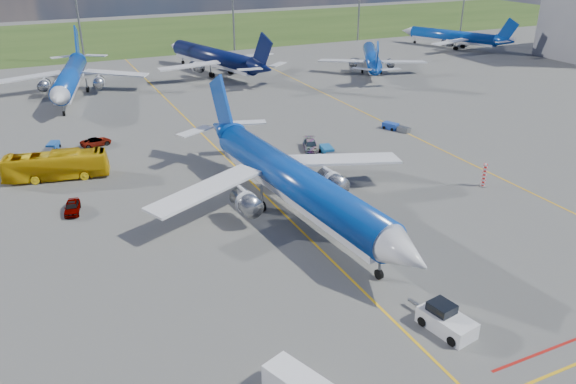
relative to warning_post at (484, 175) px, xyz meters
name	(u,v)px	position (x,y,z in m)	size (l,w,h in m)	color
ground	(334,262)	(-26.00, -8.00, -1.50)	(400.00, 400.00, 0.00)	#535350
grass_strip	(102,37)	(-26.00, 142.00, -1.50)	(400.00, 80.00, 0.01)	#2D4719
taxiway_lines	(236,166)	(-25.83, 19.70, -1.49)	(60.25, 160.00, 0.02)	gold
floodlight_masts	(159,7)	(-16.00, 102.00, 11.06)	(202.20, 0.50, 22.70)	slate
warning_post	(484,175)	(0.00, 0.00, 0.00)	(0.50, 0.50, 3.00)	red
bg_jet_nnw	(73,96)	(-42.18, 68.59, -1.50)	(31.71, 41.62, 10.90)	#0B3A9D
bg_jet_n	(215,74)	(-10.35, 76.10, -1.50)	(32.20, 42.26, 11.07)	#060F39
bg_jet_ne	(371,71)	(23.91, 63.12, -1.50)	(26.47, 34.74, 9.10)	#0B3A9D
bg_jet_ene	(451,48)	(61.33, 79.31, -1.50)	(27.13, 35.61, 9.33)	#0B3A9D
main_airliner	(295,215)	(-24.96, 2.79, -1.50)	(34.51, 45.30, 11.86)	#0B3A9D
pushback_tug	(445,320)	(-22.92, -20.63, -0.64)	(3.12, 6.44, 2.14)	silver
apron_bus	(56,166)	(-48.38, 25.33, 0.31)	(3.05, 13.03, 3.63)	gold
service_car_a	(72,207)	(-47.68, 14.04, -0.82)	(1.61, 4.00, 1.36)	#999999
service_car_b	(96,142)	(-42.06, 36.39, -0.87)	(2.08, 4.50, 1.25)	#999999
service_car_c	(311,145)	(-13.66, 21.00, -0.79)	(2.00, 4.92, 1.43)	#999999
baggage_tug_w	(329,153)	(-12.51, 17.55, -0.96)	(2.46, 5.36, 1.16)	#195B98
baggage_tug_c	(51,148)	(-48.36, 36.56, -1.01)	(2.87, 4.80, 1.05)	#194A9A
baggage_tug_e	(395,127)	(3.14, 23.62, -1.01)	(2.97, 4.79, 1.05)	#1B3FA3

